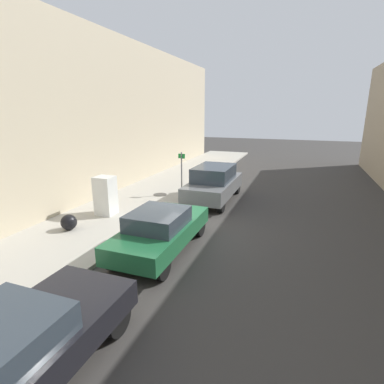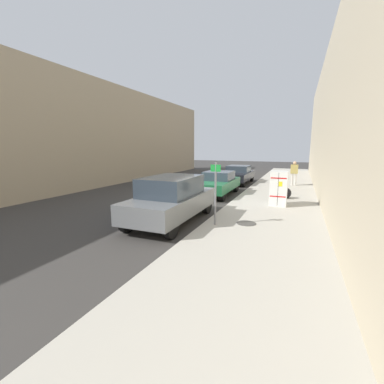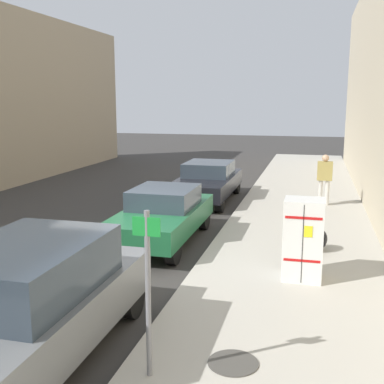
# 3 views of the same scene
# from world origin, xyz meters

# --- Properties ---
(ground_plane) EXTENTS (80.00, 80.00, 0.00)m
(ground_plane) POSITION_xyz_m (0.00, 0.00, 0.00)
(ground_plane) COLOR #383533
(sidewalk_slab) EXTENTS (4.12, 44.00, 0.13)m
(sidewalk_slab) POSITION_xyz_m (-3.84, 0.00, 0.06)
(sidewalk_slab) COLOR #B2ADA0
(sidewalk_slab) RESTS_ON ground
(building_facade_near) EXTENTS (1.93, 39.60, 8.27)m
(building_facade_near) POSITION_xyz_m (-6.86, 0.00, 4.13)
(building_facade_near) COLOR beige
(building_facade_near) RESTS_ON ground
(discarded_refrigerator) EXTENTS (0.77, 0.70, 1.63)m
(discarded_refrigerator) POSITION_xyz_m (-4.05, 0.61, 0.95)
(discarded_refrigerator) COLOR white
(discarded_refrigerator) RESTS_ON sidewalk_slab
(manhole_cover) EXTENTS (0.70, 0.70, 0.02)m
(manhole_cover) POSITION_xyz_m (-3.25, 4.11, 0.14)
(manhole_cover) COLOR #47443F
(manhole_cover) RESTS_ON sidewalk_slab
(street_sign_post) EXTENTS (0.36, 0.07, 2.21)m
(street_sign_post) POSITION_xyz_m (-2.23, 4.66, 1.38)
(street_sign_post) COLOR slate
(street_sign_post) RESTS_ON sidewalk_slab
(trash_bag) EXTENTS (0.58, 0.58, 0.58)m
(trash_bag) POSITION_xyz_m (-4.30, -1.34, 0.42)
(trash_bag) COLOR black
(trash_bag) RESTS_ON sidewalk_slab
(parked_sedan_dark) EXTENTS (1.87, 4.61, 1.41)m
(parked_sedan_dark) POSITION_xyz_m (-0.44, -6.95, 0.74)
(parked_sedan_dark) COLOR black
(parked_sedan_dark) RESTS_ON ground
(parked_sedan_green) EXTENTS (1.78, 4.35, 1.42)m
(parked_sedan_green) POSITION_xyz_m (-0.44, -1.51, 0.74)
(parked_sedan_green) COLOR #1E6038
(parked_sedan_green) RESTS_ON ground
(parked_suv_gray) EXTENTS (1.95, 4.62, 1.76)m
(parked_suv_gray) POSITION_xyz_m (-0.44, 4.55, 0.91)
(parked_suv_gray) COLOR slate
(parked_suv_gray) RESTS_ON ground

